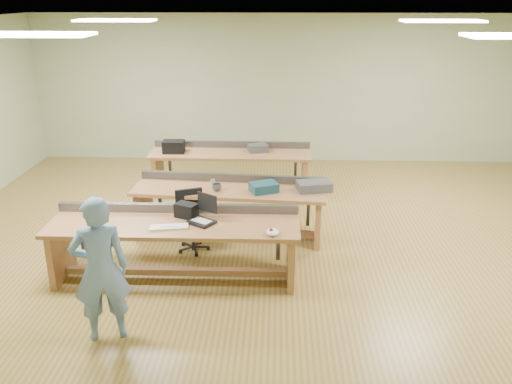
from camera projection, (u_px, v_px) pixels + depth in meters
floor at (274, 239)px, 7.90m from camera, size 10.00×10.00×0.00m
ceiling at (276, 24)px, 6.86m from camera, size 10.00×10.00×0.00m
wall_back at (276, 89)px, 11.12m from camera, size 10.00×0.04×3.00m
wall_front at (271, 290)px, 3.63m from camera, size 10.00×0.04×3.00m
fluor_panels at (276, 26)px, 6.87m from camera, size 6.20×3.50×0.03m
workbench_front at (175, 236)px, 6.64m from camera, size 3.06×0.84×0.86m
workbench_mid at (230, 201)px, 7.80m from camera, size 2.81×0.96×0.86m
workbench_back at (231, 163)px, 9.54m from camera, size 2.80×0.77×0.86m
person at (100, 270)px, 5.39m from camera, size 0.66×0.54×1.56m
laptop_base at (202, 222)px, 6.54m from camera, size 0.38×0.36×0.03m
laptop_screen at (207, 203)px, 6.56m from camera, size 0.25×0.17×0.23m
keyboard at (169, 227)px, 6.41m from camera, size 0.47×0.23×0.03m
trackball_mouse at (272, 232)px, 6.22m from camera, size 0.18×0.20×0.07m
camera_bag at (186, 210)px, 6.70m from camera, size 0.31×0.26×0.18m
task_chair at (192, 228)px, 7.49m from camera, size 0.58×0.58×0.84m
parts_bin_teal at (264, 187)px, 7.57m from camera, size 0.44×0.40×0.13m
parts_bin_grey at (314, 186)px, 7.62m from camera, size 0.52×0.39×0.13m
mug at (217, 187)px, 7.61m from camera, size 0.16×0.16×0.10m
drinks_can at (213, 183)px, 7.75m from camera, size 0.08×0.08×0.11m
storage_box_back at (174, 147)px, 9.41m from camera, size 0.37×0.27×0.21m
tray_back at (258, 148)px, 9.47m from camera, size 0.38×0.32×0.13m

